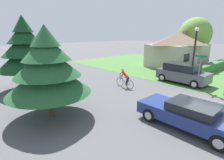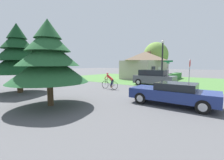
# 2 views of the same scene
# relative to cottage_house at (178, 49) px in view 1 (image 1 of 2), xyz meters

# --- Properties ---
(ground_plane) EXTENTS (140.00, 140.00, 0.00)m
(ground_plane) POSITION_rel_cottage_house_xyz_m (-12.27, -8.56, -2.33)
(ground_plane) COLOR #515154
(grass_verge_right) EXTENTS (16.00, 36.00, 0.01)m
(grass_verge_right) POSITION_rel_cottage_house_xyz_m (-0.76, -4.56, -2.33)
(grass_verge_right) COLOR #477538
(grass_verge_right) RESTS_ON ground
(cottage_house) EXTENTS (8.57, 6.11, 4.69)m
(cottage_house) POSITION_rel_cottage_house_xyz_m (0.00, 0.00, 0.00)
(cottage_house) COLOR #B2A893
(cottage_house) RESTS_ON ground
(hedge_row) EXTENTS (10.28, 0.90, 0.97)m
(hedge_row) POSITION_rel_cottage_house_xyz_m (-0.86, -4.41, -1.85)
(hedge_row) COLOR #387038
(hedge_row) RESTS_ON ground
(sedan_left_lane) EXTENTS (2.01, 4.78, 1.32)m
(sedan_left_lane) POSITION_rel_cottage_house_xyz_m (-14.49, -8.43, -1.64)
(sedan_left_lane) COLOR navy
(sedan_left_lane) RESTS_ON ground
(cyclist) EXTENTS (0.44, 1.88, 1.57)m
(cyclist) POSITION_rel_cottage_house_xyz_m (-12.10, -1.91, -1.59)
(cyclist) COLOR black
(cyclist) RESTS_ON ground
(parked_suv_right) EXTENTS (2.06, 4.43, 1.76)m
(parked_suv_right) POSITION_rel_cottage_house_xyz_m (-7.21, -4.43, -1.45)
(parked_suv_right) COLOR #4C5156
(parked_suv_right) RESTS_ON ground
(street_lamp) EXTENTS (0.32, 0.32, 4.93)m
(street_lamp) POSITION_rel_cottage_house_xyz_m (-7.68, -5.45, 0.57)
(street_lamp) COLOR black
(street_lamp) RESTS_ON ground
(street_name_sign) EXTENTS (0.90, 0.90, 2.77)m
(street_name_sign) POSITION_rel_cottage_house_xyz_m (-8.13, -6.19, -0.42)
(street_name_sign) COLOR gray
(street_name_sign) RESTS_ON ground
(conifer_tall_near) EXTENTS (4.36, 4.36, 4.87)m
(conifer_tall_near) POSITION_rel_cottage_house_xyz_m (-18.82, -2.80, 0.38)
(conifer_tall_near) COLOR #4C3823
(conifer_tall_near) RESTS_ON ground
(conifer_tall_far) EXTENTS (4.39, 4.39, 5.73)m
(conifer_tall_far) POSITION_rel_cottage_house_xyz_m (-18.12, 3.03, 0.86)
(conifer_tall_far) COLOR #4C3823
(conifer_tall_far) RESTS_ON ground
(deciduous_tree_right) EXTENTS (4.66, 4.66, 6.65)m
(deciduous_tree_right) POSITION_rel_cottage_house_xyz_m (5.13, 0.14, 1.86)
(deciduous_tree_right) COLOR #4C3823
(deciduous_tree_right) RESTS_ON ground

